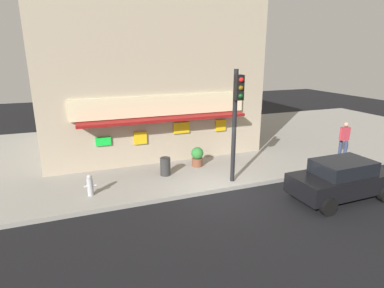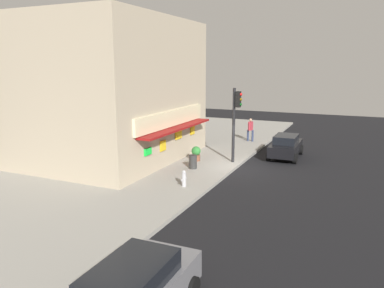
% 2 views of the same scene
% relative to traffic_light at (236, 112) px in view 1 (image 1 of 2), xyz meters
% --- Properties ---
extents(ground_plane, '(57.72, 57.72, 0.00)m').
position_rel_traffic_light_xyz_m(ground_plane, '(-0.81, -0.44, -3.11)').
color(ground_plane, black).
extents(sidewalk, '(38.48, 12.80, 0.17)m').
position_rel_traffic_light_xyz_m(sidewalk, '(-0.81, 5.96, -3.03)').
color(sidewalk, gray).
rests_on(sidewalk, ground_plane).
extents(corner_building, '(10.83, 9.59, 8.69)m').
position_rel_traffic_light_xyz_m(corner_building, '(-2.02, 7.71, 1.40)').
color(corner_building, tan).
rests_on(corner_building, sidewalk).
extents(traffic_light, '(0.32, 0.58, 4.57)m').
position_rel_traffic_light_xyz_m(traffic_light, '(0.00, 0.00, 0.00)').
color(traffic_light, black).
rests_on(traffic_light, sidewalk).
extents(fire_hydrant, '(0.46, 0.22, 0.83)m').
position_rel_traffic_light_xyz_m(fire_hydrant, '(-5.63, 0.78, -2.54)').
color(fire_hydrant, '#B2B2B7').
rests_on(fire_hydrant, sidewalk).
extents(trash_can, '(0.45, 0.45, 0.79)m').
position_rel_traffic_light_xyz_m(trash_can, '(-2.42, 1.74, -2.55)').
color(trash_can, '#2D2D2D').
rests_on(trash_can, sidewalk).
extents(pedestrian, '(0.58, 0.58, 1.80)m').
position_rel_traffic_light_xyz_m(pedestrian, '(6.83, 0.94, -1.95)').
color(pedestrian, navy).
rests_on(pedestrian, sidewalk).
extents(potted_plant_by_doorway, '(0.58, 0.58, 0.92)m').
position_rel_traffic_light_xyz_m(potted_plant_by_doorway, '(-0.69, 2.31, -2.46)').
color(potted_plant_by_doorway, brown).
rests_on(potted_plant_by_doorway, sidewalk).
extents(parked_car_black, '(3.95, 1.95, 1.52)m').
position_rel_traffic_light_xyz_m(parked_car_black, '(3.17, -2.53, -2.32)').
color(parked_car_black, black).
rests_on(parked_car_black, ground_plane).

